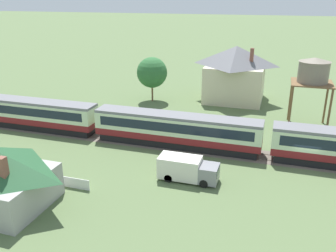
{
  "coord_description": "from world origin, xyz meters",
  "views": [
    {
      "loc": [
        -3.53,
        -36.62,
        16.9
      ],
      "look_at": [
        -15.66,
        1.6,
        2.05
      ],
      "focal_mm": 38.0,
      "sensor_mm": 36.0,
      "label": 1
    }
  ],
  "objects": [
    {
      "name": "passenger_train",
      "position": [
        -14.11,
        0.65,
        2.18
      ],
      "size": [
        102.57,
        2.9,
        3.93
      ],
      "color": "maroon",
      "rests_on": "ground_plane"
    },
    {
      "name": "water_tower",
      "position": [
        0.64,
        12.29,
        7.5
      ],
      "size": [
        5.17,
        5.17,
        9.39
      ],
      "color": "brown",
      "rests_on": "ground_plane"
    },
    {
      "name": "ground_plane",
      "position": [
        0.0,
        0.0,
        0.0
      ],
      "size": [
        600.0,
        600.0,
        0.0
      ],
      "primitive_type": "plane",
      "color": "#566B42"
    },
    {
      "name": "yard_tree_2",
      "position": [
        -23.57,
        17.79,
        4.85
      ],
      "size": [
        5.03,
        5.03,
        7.37
      ],
      "color": "brown",
      "rests_on": "ground_plane"
    },
    {
      "name": "railway_track",
      "position": [
        -15.53,
        0.65,
        0.01
      ],
      "size": [
        151.51,
        3.6,
        0.04
      ],
      "color": "#665B51",
      "rests_on": "ground_plane"
    },
    {
      "name": "delivery_truck_grey",
      "position": [
        -11.05,
        -6.93,
        1.19
      ],
      "size": [
        5.77,
        2.16,
        2.32
      ],
      "color": "gray",
      "rests_on": "ground_plane"
    },
    {
      "name": "station_house_grey_roof",
      "position": [
        -10.54,
        22.52,
        4.71
      ],
      "size": [
        10.02,
        9.98,
        9.1
      ],
      "color": "beige",
      "rests_on": "ground_plane"
    }
  ]
}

